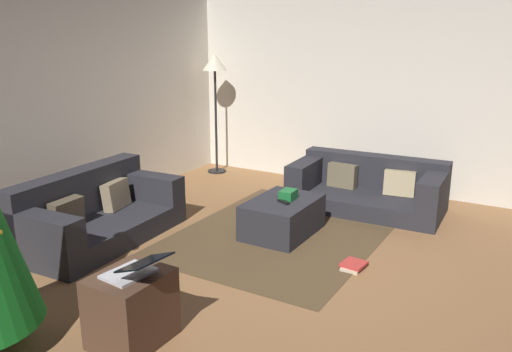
{
  "coord_description": "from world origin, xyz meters",
  "views": [
    {
      "loc": [
        -3.68,
        -1.77,
        2.09
      ],
      "look_at": [
        0.47,
        0.68,
        0.75
      ],
      "focal_mm": 36.33,
      "sensor_mm": 36.0,
      "label": 1
    }
  ],
  "objects_px": {
    "ottoman": "(282,217)",
    "laptop": "(135,269)",
    "gift_box": "(288,195)",
    "book_stack": "(353,265)",
    "corner_lamp": "(215,72)",
    "couch_right": "(369,188)",
    "side_table": "(131,308)",
    "tv_remote": "(284,202)",
    "couch_left": "(95,214)"
  },
  "relations": [
    {
      "from": "gift_box",
      "to": "side_table",
      "type": "height_order",
      "value": "side_table"
    },
    {
      "from": "gift_box",
      "to": "corner_lamp",
      "type": "xyz_separation_m",
      "value": [
        1.69,
        2.1,
        1.1
      ]
    },
    {
      "from": "gift_box",
      "to": "couch_right",
      "type": "bearing_deg",
      "value": -20.81
    },
    {
      "from": "gift_box",
      "to": "tv_remote",
      "type": "height_order",
      "value": "gift_box"
    },
    {
      "from": "gift_box",
      "to": "corner_lamp",
      "type": "distance_m",
      "value": 2.91
    },
    {
      "from": "corner_lamp",
      "to": "side_table",
      "type": "bearing_deg",
      "value": -152.67
    },
    {
      "from": "gift_box",
      "to": "tv_remote",
      "type": "distance_m",
      "value": 0.13
    },
    {
      "from": "couch_right",
      "to": "gift_box",
      "type": "relative_size",
      "value": 9.58
    },
    {
      "from": "couch_right",
      "to": "laptop",
      "type": "bearing_deg",
      "value": 80.99
    },
    {
      "from": "book_stack",
      "to": "corner_lamp",
      "type": "xyz_separation_m",
      "value": [
        2.16,
        3.02,
        1.5
      ]
    },
    {
      "from": "couch_left",
      "to": "couch_right",
      "type": "distance_m",
      "value": 3.21
    },
    {
      "from": "tv_remote",
      "to": "corner_lamp",
      "type": "distance_m",
      "value": 3.01
    },
    {
      "from": "couch_left",
      "to": "tv_remote",
      "type": "xyz_separation_m",
      "value": [
        1.04,
        -1.67,
        0.12
      ]
    },
    {
      "from": "ottoman",
      "to": "book_stack",
      "type": "relative_size",
      "value": 3.43
    },
    {
      "from": "couch_right",
      "to": "gift_box",
      "type": "bearing_deg",
      "value": 66.71
    },
    {
      "from": "book_stack",
      "to": "corner_lamp",
      "type": "bearing_deg",
      "value": 54.41
    },
    {
      "from": "ottoman",
      "to": "corner_lamp",
      "type": "relative_size",
      "value": 0.49
    },
    {
      "from": "couch_right",
      "to": "book_stack",
      "type": "bearing_deg",
      "value": 102.15
    },
    {
      "from": "side_table",
      "to": "laptop",
      "type": "bearing_deg",
      "value": -95.31
    },
    {
      "from": "side_table",
      "to": "couch_right",
      "type": "bearing_deg",
      "value": -7.53
    },
    {
      "from": "couch_right",
      "to": "book_stack",
      "type": "relative_size",
      "value": 7.14
    },
    {
      "from": "tv_remote",
      "to": "book_stack",
      "type": "height_order",
      "value": "tv_remote"
    },
    {
      "from": "laptop",
      "to": "corner_lamp",
      "type": "xyz_separation_m",
      "value": [
        4.06,
        2.16,
        0.96
      ]
    },
    {
      "from": "couch_left",
      "to": "laptop",
      "type": "xyz_separation_m",
      "value": [
        -1.2,
        -1.71,
        0.29
      ]
    },
    {
      "from": "couch_right",
      "to": "tv_remote",
      "type": "height_order",
      "value": "couch_right"
    },
    {
      "from": "couch_left",
      "to": "side_table",
      "type": "distance_m",
      "value": 2.04
    },
    {
      "from": "laptop",
      "to": "book_stack",
      "type": "relative_size",
      "value": 1.72
    },
    {
      "from": "gift_box",
      "to": "side_table",
      "type": "relative_size",
      "value": 0.37
    },
    {
      "from": "couch_left",
      "to": "corner_lamp",
      "type": "bearing_deg",
      "value": -174.68
    },
    {
      "from": "ottoman",
      "to": "gift_box",
      "type": "height_order",
      "value": "gift_box"
    },
    {
      "from": "ottoman",
      "to": "corner_lamp",
      "type": "bearing_deg",
      "value": 49.73
    },
    {
      "from": "gift_box",
      "to": "book_stack",
      "type": "relative_size",
      "value": 0.75
    },
    {
      "from": "gift_box",
      "to": "tv_remote",
      "type": "relative_size",
      "value": 1.19
    },
    {
      "from": "tv_remote",
      "to": "laptop",
      "type": "xyz_separation_m",
      "value": [
        -2.24,
        -0.05,
        0.18
      ]
    },
    {
      "from": "couch_left",
      "to": "tv_remote",
      "type": "relative_size",
      "value": 11.29
    },
    {
      "from": "couch_left",
      "to": "couch_right",
      "type": "height_order",
      "value": "couch_left"
    },
    {
      "from": "couch_left",
      "to": "ottoman",
      "type": "bearing_deg",
      "value": 120.9
    },
    {
      "from": "ottoman",
      "to": "laptop",
      "type": "bearing_deg",
      "value": -177.63
    },
    {
      "from": "couch_left",
      "to": "couch_right",
      "type": "relative_size",
      "value": 0.99
    },
    {
      "from": "couch_right",
      "to": "book_stack",
      "type": "distance_m",
      "value": 1.78
    },
    {
      "from": "ottoman",
      "to": "book_stack",
      "type": "xyz_separation_m",
      "value": [
        -0.41,
        -0.96,
        -0.16
      ]
    },
    {
      "from": "laptop",
      "to": "book_stack",
      "type": "xyz_separation_m",
      "value": [
        1.9,
        -0.86,
        -0.54
      ]
    },
    {
      "from": "side_table",
      "to": "ottoman",
      "type": "bearing_deg",
      "value": 0.83
    },
    {
      "from": "couch_left",
      "to": "couch_right",
      "type": "bearing_deg",
      "value": 135.02
    },
    {
      "from": "couch_left",
      "to": "side_table",
      "type": "relative_size",
      "value": 3.47
    },
    {
      "from": "gift_box",
      "to": "couch_left",
      "type": "bearing_deg",
      "value": 125.1
    },
    {
      "from": "laptop",
      "to": "ottoman",
      "type": "bearing_deg",
      "value": 2.37
    },
    {
      "from": "ottoman",
      "to": "laptop",
      "type": "relative_size",
      "value": 2.0
    },
    {
      "from": "tv_remote",
      "to": "ottoman",
      "type": "bearing_deg",
      "value": 59.58
    },
    {
      "from": "gift_box",
      "to": "book_stack",
      "type": "xyz_separation_m",
      "value": [
        -0.47,
        -0.92,
        -0.4
      ]
    }
  ]
}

